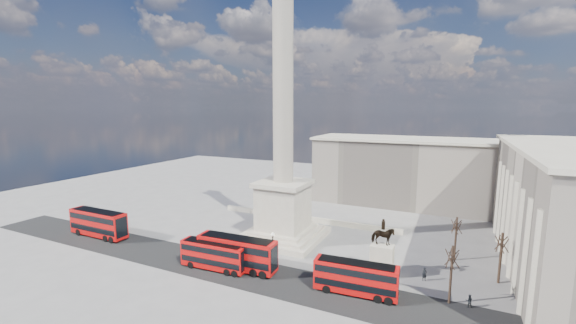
# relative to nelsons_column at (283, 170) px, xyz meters

# --- Properties ---
(ground) EXTENTS (180.00, 180.00, 0.00)m
(ground) POSITION_rel_nelsons_column_xyz_m (0.00, -5.00, -12.92)
(ground) COLOR gray
(ground) RESTS_ON ground
(asphalt_road) EXTENTS (120.00, 9.00, 0.01)m
(asphalt_road) POSITION_rel_nelsons_column_xyz_m (5.00, -15.00, -12.91)
(asphalt_road) COLOR black
(asphalt_road) RESTS_ON ground
(nelsons_column) EXTENTS (14.00, 14.00, 49.85)m
(nelsons_column) POSITION_rel_nelsons_column_xyz_m (0.00, 0.00, 0.00)
(nelsons_column) COLOR beige
(nelsons_column) RESTS_ON ground
(balustrade_wall) EXTENTS (40.00, 0.60, 1.10)m
(balustrade_wall) POSITION_rel_nelsons_column_xyz_m (0.00, 11.00, -12.37)
(balustrade_wall) COLOR beige
(balustrade_wall) RESTS_ON ground
(building_northeast) EXTENTS (51.00, 17.00, 16.60)m
(building_northeast) POSITION_rel_nelsons_column_xyz_m (20.00, 35.00, -4.59)
(building_northeast) COLOR #AFA28F
(building_northeast) RESTS_ON ground
(red_bus_a) EXTENTS (10.52, 2.97, 4.22)m
(red_bus_a) POSITION_rel_nelsons_column_xyz_m (-3.68, -15.98, -10.70)
(red_bus_a) COLOR red
(red_bus_a) RESTS_ON ground
(red_bus_b) EXTENTS (12.41, 3.45, 4.98)m
(red_bus_b) POSITION_rel_nelsons_column_xyz_m (-0.52, -14.53, -10.30)
(red_bus_b) COLOR red
(red_bus_b) RESTS_ON ground
(red_bus_c) EXTENTS (10.87, 3.22, 4.35)m
(red_bus_c) POSITION_rel_nelsons_column_xyz_m (17.34, -14.01, -10.64)
(red_bus_c) COLOR red
(red_bus_c) RESTS_ON ground
(red_bus_e) EXTENTS (12.44, 2.97, 5.04)m
(red_bus_e) POSITION_rel_nelsons_column_xyz_m (-31.60, -14.17, -10.27)
(red_bus_e) COLOR red
(red_bus_e) RESTS_ON ground
(victorian_lamp) EXTENTS (0.50, 0.50, 5.80)m
(victorian_lamp) POSITION_rel_nelsons_column_xyz_m (4.35, -12.46, -9.50)
(victorian_lamp) COLOR black
(victorian_lamp) RESTS_ON ground
(equestrian_statue) EXTENTS (3.99, 2.99, 8.31)m
(equestrian_statue) POSITION_rel_nelsons_column_xyz_m (19.25, -6.77, -10.03)
(equestrian_statue) COLOR beige
(equestrian_statue) RESTS_ON ground
(bare_tree_near) EXTENTS (1.79, 1.79, 7.84)m
(bare_tree_near) POSITION_rel_nelsons_column_xyz_m (28.36, -11.16, -6.74)
(bare_tree_near) COLOR #332319
(bare_tree_near) RESTS_ON ground
(bare_tree_mid) EXTENTS (2.00, 2.00, 7.58)m
(bare_tree_mid) POSITION_rel_nelsons_column_xyz_m (34.42, -2.61, -6.95)
(bare_tree_mid) COLOR #332319
(bare_tree_mid) RESTS_ON ground
(bare_tree_far) EXTENTS (1.82, 1.82, 7.43)m
(bare_tree_far) POSITION_rel_nelsons_column_xyz_m (28.85, 2.98, -7.06)
(bare_tree_far) COLOR #332319
(bare_tree_far) RESTS_ON ground
(pedestrian_walking) EXTENTS (0.84, 0.76, 1.93)m
(pedestrian_walking) POSITION_rel_nelsons_column_xyz_m (25.09, -6.35, -11.95)
(pedestrian_walking) COLOR black
(pedestrian_walking) RESTS_ON ground
(pedestrian_standing) EXTENTS (0.86, 0.71, 1.63)m
(pedestrian_standing) POSITION_rel_nelsons_column_xyz_m (30.54, -11.09, -12.10)
(pedestrian_standing) COLOR black
(pedestrian_standing) RESTS_ON ground
(pedestrian_crossing) EXTENTS (1.06, 1.02, 1.77)m
(pedestrian_crossing) POSITION_rel_nelsons_column_xyz_m (20.18, -4.13, -12.03)
(pedestrian_crossing) COLOR black
(pedestrian_crossing) RESTS_ON ground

